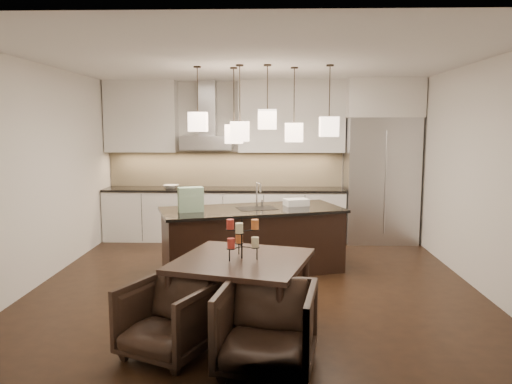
{
  "coord_description": "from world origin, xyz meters",
  "views": [
    {
      "loc": [
        0.19,
        -6.28,
        2.01
      ],
      "look_at": [
        0.0,
        0.2,
        1.15
      ],
      "focal_mm": 35.0,
      "sensor_mm": 36.0,
      "label": 1
    }
  ],
  "objects_px": {
    "dining_table": "(242,294)",
    "armchair_left": "(167,319)",
    "refrigerator": "(380,180)",
    "armchair_right": "(267,328)",
    "island_body": "(252,241)"
  },
  "relations": [
    {
      "from": "dining_table",
      "to": "armchair_left",
      "type": "distance_m",
      "value": 0.85
    },
    {
      "from": "refrigerator",
      "to": "dining_table",
      "type": "distance_m",
      "value": 4.55
    },
    {
      "from": "refrigerator",
      "to": "armchair_left",
      "type": "relative_size",
      "value": 2.98
    },
    {
      "from": "armchair_right",
      "to": "island_body",
      "type": "bearing_deg",
      "value": 104.3
    },
    {
      "from": "refrigerator",
      "to": "armchair_right",
      "type": "bearing_deg",
      "value": -112.18
    },
    {
      "from": "dining_table",
      "to": "armchair_right",
      "type": "relative_size",
      "value": 1.52
    },
    {
      "from": "island_body",
      "to": "armchair_left",
      "type": "relative_size",
      "value": 3.32
    },
    {
      "from": "refrigerator",
      "to": "armchair_right",
      "type": "xyz_separation_m",
      "value": [
        -1.94,
        -4.75,
        -0.71
      ]
    },
    {
      "from": "island_body",
      "to": "armchair_left",
      "type": "xyz_separation_m",
      "value": [
        -0.65,
        -2.62,
        -0.09
      ]
    },
    {
      "from": "refrigerator",
      "to": "island_body",
      "type": "distance_m",
      "value": 2.94
    },
    {
      "from": "armchair_left",
      "to": "armchair_right",
      "type": "xyz_separation_m",
      "value": [
        0.87,
        -0.25,
        0.03
      ]
    },
    {
      "from": "refrigerator",
      "to": "armchair_right",
      "type": "relative_size",
      "value": 2.71
    },
    {
      "from": "refrigerator",
      "to": "armchair_right",
      "type": "distance_m",
      "value": 5.18
    },
    {
      "from": "refrigerator",
      "to": "armchair_left",
      "type": "xyz_separation_m",
      "value": [
        -2.81,
        -4.51,
        -0.75
      ]
    },
    {
      "from": "island_body",
      "to": "armchair_right",
      "type": "relative_size",
      "value": 3.01
    }
  ]
}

